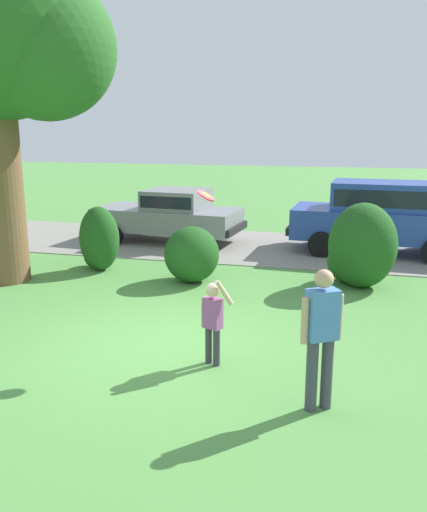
{
  "coord_description": "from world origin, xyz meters",
  "views": [
    {
      "loc": [
        2.76,
        -7.45,
        3.31
      ],
      "look_at": [
        0.5,
        1.44,
        1.1
      ],
      "focal_mm": 37.59,
      "sensor_mm": 36.0,
      "label": 1
    }
  ],
  "objects_px": {
    "parked_sedan": "(170,214)",
    "frisbee": "(206,196)",
    "adult_onlooker": "(321,332)",
    "child_thrower": "(213,317)",
    "parked_suv": "(379,214)"
  },
  "relations": [
    {
      "from": "parked_sedan",
      "to": "frisbee",
      "type": "bearing_deg",
      "value": -67.24
    },
    {
      "from": "adult_onlooker",
      "to": "child_thrower",
      "type": "bearing_deg",
      "value": 149.65
    },
    {
      "from": "frisbee",
      "to": "adult_onlooker",
      "type": "bearing_deg",
      "value": -39.81
    },
    {
      "from": "parked_suv",
      "to": "child_thrower",
      "type": "xyz_separation_m",
      "value": [
        -2.56,
        -7.85,
        -0.36
      ]
    },
    {
      "from": "parked_suv",
      "to": "adult_onlooker",
      "type": "distance_m",
      "value": 8.81
    },
    {
      "from": "frisbee",
      "to": "adult_onlooker",
      "type": "relative_size",
      "value": 0.16
    },
    {
      "from": "parked_sedan",
      "to": "child_thrower",
      "type": "relative_size",
      "value": 3.53
    },
    {
      "from": "frisbee",
      "to": "adult_onlooker",
      "type": "distance_m",
      "value": 2.7
    },
    {
      "from": "parked_sedan",
      "to": "parked_suv",
      "type": "relative_size",
      "value": 0.95
    },
    {
      "from": "parked_sedan",
      "to": "parked_suv",
      "type": "height_order",
      "value": "parked_suv"
    },
    {
      "from": "parked_sedan",
      "to": "child_thrower",
      "type": "xyz_separation_m",
      "value": [
        3.3,
        -7.86,
        -0.13
      ]
    },
    {
      "from": "parked_suv",
      "to": "frisbee",
      "type": "height_order",
      "value": "frisbee"
    },
    {
      "from": "parked_sedan",
      "to": "parked_suv",
      "type": "bearing_deg",
      "value": -0.11
    },
    {
      "from": "child_thrower",
      "to": "adult_onlooker",
      "type": "xyz_separation_m",
      "value": [
        1.54,
        -0.9,
        0.27
      ]
    },
    {
      "from": "frisbee",
      "to": "adult_onlooker",
      "type": "height_order",
      "value": "frisbee"
    }
  ]
}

